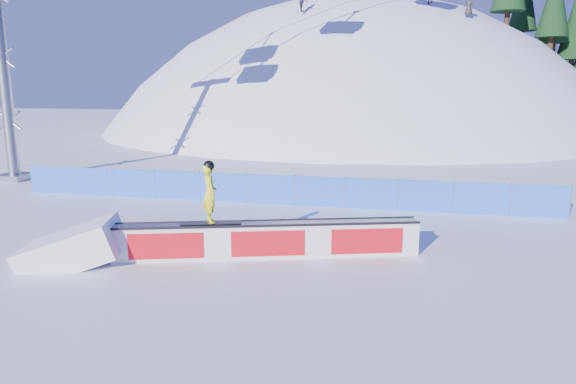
# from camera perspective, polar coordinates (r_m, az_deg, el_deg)

# --- Properties ---
(ground) EXTENTS (160.00, 160.00, 0.00)m
(ground) POSITION_cam_1_polar(r_m,az_deg,el_deg) (16.48, -5.87, -4.80)
(ground) COLOR white
(ground) RESTS_ON ground
(snow_hill) EXTENTS (64.00, 64.00, 64.00)m
(snow_hill) POSITION_cam_1_polar(r_m,az_deg,el_deg) (61.53, 7.00, -9.99)
(snow_hill) COLOR white
(snow_hill) RESTS_ON ground
(safety_fence) EXTENTS (22.05, 0.05, 1.30)m
(safety_fence) POSITION_cam_1_polar(r_m,az_deg,el_deg) (20.53, -1.98, 0.29)
(safety_fence) COLOR blue
(safety_fence) RESTS_ON ground
(rail_box) EXTENTS (8.20, 3.05, 1.01)m
(rail_box) POSITION_cam_1_polar(r_m,az_deg,el_deg) (14.23, -2.28, -5.34)
(rail_box) COLOR silver
(rail_box) RESTS_ON ground
(snow_ramp) EXTENTS (3.04, 2.38, 1.66)m
(snow_ramp) POSITION_cam_1_polar(r_m,az_deg,el_deg) (15.12, -22.74, -7.21)
(snow_ramp) COLOR white
(snow_ramp) RESTS_ON ground
(snowboarder) EXTENTS (1.66, 0.77, 1.72)m
(snowboarder) POSITION_cam_1_polar(r_m,az_deg,el_deg) (13.92, -8.69, -0.08)
(snowboarder) COLOR black
(snowboarder) RESTS_ON rail_box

